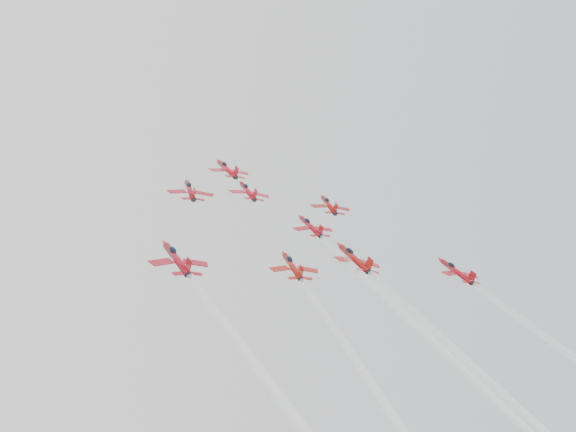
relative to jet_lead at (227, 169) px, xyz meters
name	(u,v)px	position (x,y,z in m)	size (l,w,h in m)	color
jet_lead	(227,169)	(0.00, 0.00, 0.00)	(9.93, 12.68, 8.14)	#B3111D
jet_row2_left	(190,190)	(-12.91, -14.64, -8.71)	(9.65, 12.33, 7.91)	maroon
jet_row2_center	(248,191)	(0.46, -12.46, -7.41)	(9.18, 11.73, 7.52)	#AD101A
jet_row2_right	(329,205)	(17.72, -16.56, -9.85)	(9.08, 11.61, 7.45)	maroon
jet_center	(415,335)	(7.82, -63.49, -37.83)	(8.50, 79.85, 48.10)	maroon
jet_rear_left	(417,421)	(-3.38, -80.09, -47.70)	(8.61, 80.89, 48.72)	#A0170F
jet_rear_right	(515,420)	(10.56, -80.93, -48.20)	(9.73, 91.47, 55.10)	#9A120E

